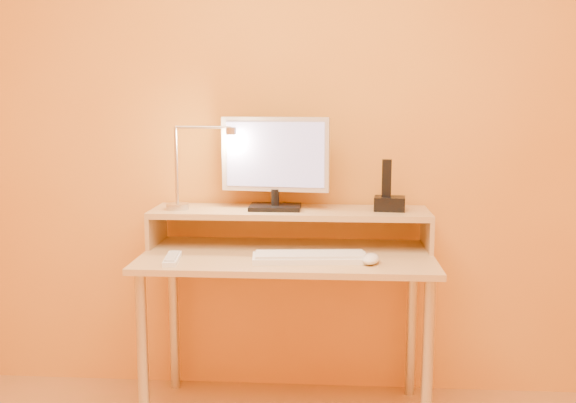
# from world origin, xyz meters

# --- Properties ---
(wall_back) EXTENTS (3.00, 0.04, 2.50)m
(wall_back) POSITION_xyz_m (0.00, 1.50, 1.25)
(wall_back) COLOR gold
(wall_back) RESTS_ON floor
(desk_leg_fl) EXTENTS (0.04, 0.04, 0.69)m
(desk_leg_fl) POSITION_xyz_m (-0.55, 0.93, 0.35)
(desk_leg_fl) COLOR silver
(desk_leg_fl) RESTS_ON floor
(desk_leg_fr) EXTENTS (0.04, 0.04, 0.69)m
(desk_leg_fr) POSITION_xyz_m (0.55, 0.93, 0.35)
(desk_leg_fr) COLOR silver
(desk_leg_fr) RESTS_ON floor
(desk_leg_bl) EXTENTS (0.04, 0.04, 0.69)m
(desk_leg_bl) POSITION_xyz_m (-0.55, 1.43, 0.35)
(desk_leg_bl) COLOR silver
(desk_leg_bl) RESTS_ON floor
(desk_leg_br) EXTENTS (0.04, 0.04, 0.69)m
(desk_leg_br) POSITION_xyz_m (0.55, 1.43, 0.35)
(desk_leg_br) COLOR silver
(desk_leg_br) RESTS_ON floor
(desk_lower) EXTENTS (1.20, 0.60, 0.02)m
(desk_lower) POSITION_xyz_m (0.00, 1.18, 0.71)
(desk_lower) COLOR tan
(desk_lower) RESTS_ON floor
(shelf_riser_left) EXTENTS (0.02, 0.30, 0.14)m
(shelf_riser_left) POSITION_xyz_m (-0.59, 1.33, 0.79)
(shelf_riser_left) COLOR tan
(shelf_riser_left) RESTS_ON desk_lower
(shelf_riser_right) EXTENTS (0.02, 0.30, 0.14)m
(shelf_riser_right) POSITION_xyz_m (0.59, 1.33, 0.79)
(shelf_riser_right) COLOR tan
(shelf_riser_right) RESTS_ON desk_lower
(desk_shelf) EXTENTS (1.20, 0.30, 0.02)m
(desk_shelf) POSITION_xyz_m (0.00, 1.33, 0.87)
(desk_shelf) COLOR tan
(desk_shelf) RESTS_ON desk_lower
(monitor_foot) EXTENTS (0.22, 0.16, 0.02)m
(monitor_foot) POSITION_xyz_m (-0.06, 1.33, 0.89)
(monitor_foot) COLOR black
(monitor_foot) RESTS_ON desk_shelf
(monitor_neck) EXTENTS (0.04, 0.04, 0.07)m
(monitor_neck) POSITION_xyz_m (-0.06, 1.33, 0.93)
(monitor_neck) COLOR black
(monitor_neck) RESTS_ON monitor_foot
(monitor_panel) EXTENTS (0.47, 0.09, 0.32)m
(monitor_panel) POSITION_xyz_m (-0.06, 1.34, 1.12)
(monitor_panel) COLOR silver
(monitor_panel) RESTS_ON monitor_neck
(monitor_back) EXTENTS (0.42, 0.06, 0.27)m
(monitor_back) POSITION_xyz_m (-0.06, 1.36, 1.12)
(monitor_back) COLOR black
(monitor_back) RESTS_ON monitor_panel
(monitor_screen) EXTENTS (0.42, 0.06, 0.28)m
(monitor_screen) POSITION_xyz_m (-0.06, 1.32, 1.12)
(monitor_screen) COLOR #A4A6EB
(monitor_screen) RESTS_ON monitor_panel
(lamp_base) EXTENTS (0.10, 0.10, 0.02)m
(lamp_base) POSITION_xyz_m (-0.49, 1.30, 0.89)
(lamp_base) COLOR silver
(lamp_base) RESTS_ON desk_shelf
(lamp_post) EXTENTS (0.01, 0.01, 0.33)m
(lamp_post) POSITION_xyz_m (-0.49, 1.30, 1.07)
(lamp_post) COLOR silver
(lamp_post) RESTS_ON lamp_base
(lamp_arm) EXTENTS (0.24, 0.01, 0.01)m
(lamp_arm) POSITION_xyz_m (-0.37, 1.30, 1.24)
(lamp_arm) COLOR silver
(lamp_arm) RESTS_ON lamp_post
(lamp_head) EXTENTS (0.04, 0.04, 0.03)m
(lamp_head) POSITION_xyz_m (-0.25, 1.30, 1.22)
(lamp_head) COLOR silver
(lamp_head) RESTS_ON lamp_arm
(lamp_bulb) EXTENTS (0.03, 0.03, 0.00)m
(lamp_bulb) POSITION_xyz_m (-0.25, 1.30, 1.20)
(lamp_bulb) COLOR #FFEAC6
(lamp_bulb) RESTS_ON lamp_head
(phone_dock) EXTENTS (0.14, 0.11, 0.06)m
(phone_dock) POSITION_xyz_m (0.43, 1.33, 0.91)
(phone_dock) COLOR black
(phone_dock) RESTS_ON desk_shelf
(phone_handset) EXTENTS (0.04, 0.03, 0.16)m
(phone_handset) POSITION_xyz_m (0.41, 1.33, 1.02)
(phone_handset) COLOR black
(phone_handset) RESTS_ON phone_dock
(phone_led) EXTENTS (0.01, 0.00, 0.04)m
(phone_led) POSITION_xyz_m (0.47, 1.28, 0.91)
(phone_led) COLOR #2055FF
(phone_led) RESTS_ON phone_dock
(keyboard) EXTENTS (0.46, 0.18, 0.02)m
(keyboard) POSITION_xyz_m (0.10, 1.06, 0.73)
(keyboard) COLOR white
(keyboard) RESTS_ON desk_lower
(mouse) EXTENTS (0.09, 0.13, 0.04)m
(mouse) POSITION_xyz_m (0.33, 1.03, 0.74)
(mouse) COLOR white
(mouse) RESTS_ON desk_lower
(remote_control) EXTENTS (0.07, 0.20, 0.02)m
(remote_control) POSITION_xyz_m (-0.44, 1.02, 0.73)
(remote_control) COLOR white
(remote_control) RESTS_ON desk_lower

